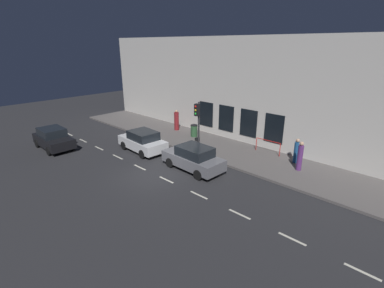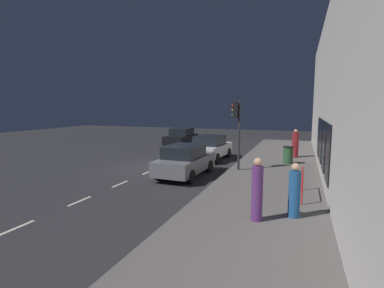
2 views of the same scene
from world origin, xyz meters
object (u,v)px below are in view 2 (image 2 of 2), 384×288
(pedestrian_1, at_px, (295,145))
(pedestrian_2, at_px, (294,192))
(traffic_light, at_px, (237,121))
(parked_car_2, at_px, (181,137))
(pedestrian_0, at_px, (257,191))
(parked_car_0, at_px, (185,161))
(parked_car_1, at_px, (210,147))
(trash_bin, at_px, (288,155))

(pedestrian_1, relative_size, pedestrian_2, 1.12)
(traffic_light, relative_size, parked_car_2, 0.93)
(pedestrian_1, bearing_deg, pedestrian_0, -34.65)
(parked_car_0, xyz_separation_m, parked_car_1, (-0.20, 4.98, -0.00))
(parked_car_0, relative_size, parked_car_2, 1.07)
(pedestrian_0, relative_size, pedestrian_2, 1.13)
(parked_car_1, distance_m, pedestrian_1, 5.57)
(parked_car_0, height_order, pedestrian_0, pedestrian_0)
(pedestrian_0, relative_size, trash_bin, 1.83)
(traffic_light, xyz_separation_m, pedestrian_1, (2.81, 5.16, -1.72))
(traffic_light, height_order, parked_car_1, traffic_light)
(parked_car_1, relative_size, parked_car_2, 1.04)
(pedestrian_0, distance_m, trash_bin, 9.40)
(parked_car_2, relative_size, trash_bin, 3.86)
(pedestrian_0, distance_m, pedestrian_1, 11.90)
(parked_car_2, distance_m, pedestrian_1, 10.20)
(trash_bin, bearing_deg, pedestrian_2, -86.35)
(parked_car_1, height_order, pedestrian_1, pedestrian_1)
(traffic_light, bearing_deg, pedestrian_1, 61.39)
(traffic_light, height_order, parked_car_0, traffic_light)
(parked_car_0, distance_m, pedestrian_0, 6.59)
(pedestrian_0, height_order, trash_bin, pedestrian_0)
(traffic_light, bearing_deg, parked_car_2, 127.70)
(pedestrian_2, bearing_deg, pedestrian_1, 85.99)
(parked_car_2, bearing_deg, parked_car_1, 129.56)
(traffic_light, bearing_deg, parked_car_1, 126.43)
(parked_car_0, distance_m, parked_car_1, 4.99)
(parked_car_1, xyz_separation_m, trash_bin, (4.91, -0.62, -0.13))
(parked_car_0, bearing_deg, parked_car_2, 115.34)
(traffic_light, distance_m, parked_car_0, 3.40)
(traffic_light, distance_m, parked_car_2, 11.19)
(pedestrian_2, bearing_deg, traffic_light, 111.49)
(parked_car_0, height_order, pedestrian_2, pedestrian_2)
(parked_car_2, bearing_deg, pedestrian_0, 120.72)
(traffic_light, bearing_deg, pedestrian_0, -73.18)
(parked_car_2, height_order, pedestrian_1, pedestrian_1)
(parked_car_0, xyz_separation_m, pedestrian_0, (4.25, -5.02, 0.25))
(pedestrian_1, height_order, pedestrian_2, pedestrian_1)
(trash_bin, bearing_deg, pedestrian_1, 82.52)
(parked_car_2, xyz_separation_m, pedestrian_0, (8.77, -15.44, 0.25))
(traffic_light, bearing_deg, pedestrian_2, -63.33)
(parked_car_2, relative_size, pedestrian_1, 2.12)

